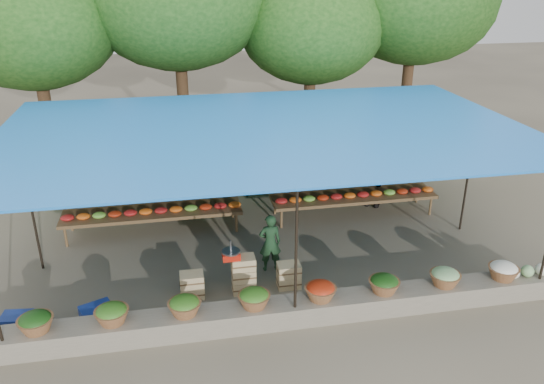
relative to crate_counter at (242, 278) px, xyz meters
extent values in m
plane|color=brown|center=(0.76, 1.66, -0.31)|extent=(60.00, 60.00, 0.00)
cube|color=#655F50|center=(0.76, -1.09, -0.11)|extent=(10.60, 0.55, 0.40)
cylinder|color=black|center=(0.76, -1.24, 1.09)|extent=(0.05, 0.05, 2.80)
cylinder|color=black|center=(-4.04, 1.66, 1.09)|extent=(0.05, 0.05, 2.80)
cylinder|color=black|center=(5.56, 1.66, 1.09)|extent=(0.05, 0.05, 2.80)
cylinder|color=black|center=(-4.04, 4.56, 1.09)|extent=(0.05, 0.05, 2.80)
cylinder|color=black|center=(0.76, 4.56, 1.09)|extent=(0.05, 0.05, 2.80)
cylinder|color=black|center=(5.56, 4.56, 1.09)|extent=(0.05, 0.05, 2.80)
cube|color=blue|center=(0.76, 1.66, 2.49)|extent=(10.80, 6.60, 0.04)
cube|color=blue|center=(0.76, -0.34, 2.31)|extent=(10.80, 2.19, 0.26)
cube|color=blue|center=(0.76, 3.66, 2.31)|extent=(10.80, 2.19, 0.26)
cylinder|color=#A1A1A6|center=(0.76, 3.06, 1.71)|extent=(9.60, 0.01, 0.01)
ellipsoid|color=yellow|center=(-3.74, 3.06, 1.43)|extent=(0.23, 0.17, 0.30)
ellipsoid|color=yellow|center=(-3.29, 3.06, 1.43)|extent=(0.23, 0.17, 0.30)
ellipsoid|color=yellow|center=(-2.84, 3.06, 1.43)|extent=(0.23, 0.17, 0.30)
ellipsoid|color=yellow|center=(-2.39, 3.06, 1.43)|extent=(0.23, 0.17, 0.30)
ellipsoid|color=yellow|center=(-1.94, 3.06, 1.43)|extent=(0.23, 0.17, 0.30)
ellipsoid|color=yellow|center=(-1.49, 3.06, 1.43)|extent=(0.23, 0.17, 0.30)
ellipsoid|color=yellow|center=(-1.04, 3.06, 1.43)|extent=(0.23, 0.17, 0.30)
ellipsoid|color=yellow|center=(-0.59, 3.06, 1.43)|extent=(0.23, 0.17, 0.30)
ellipsoid|color=yellow|center=(-0.14, 3.06, 1.43)|extent=(0.23, 0.17, 0.30)
ellipsoid|color=yellow|center=(0.31, 3.06, 1.43)|extent=(0.23, 0.17, 0.30)
ellipsoid|color=yellow|center=(0.76, 3.06, 1.43)|extent=(0.23, 0.17, 0.30)
ellipsoid|color=yellow|center=(1.21, 3.06, 1.43)|extent=(0.23, 0.17, 0.30)
ellipsoid|color=yellow|center=(1.66, 3.06, 1.43)|extent=(0.23, 0.17, 0.30)
ellipsoid|color=yellow|center=(2.11, 3.06, 1.43)|extent=(0.23, 0.17, 0.30)
ellipsoid|color=yellow|center=(2.56, 3.06, 1.43)|extent=(0.23, 0.17, 0.30)
ellipsoid|color=yellow|center=(3.01, 3.06, 1.43)|extent=(0.23, 0.17, 0.30)
ellipsoid|color=yellow|center=(3.46, 3.06, 1.43)|extent=(0.23, 0.17, 0.30)
ellipsoid|color=yellow|center=(3.91, 3.06, 1.43)|extent=(0.23, 0.17, 0.30)
ellipsoid|color=yellow|center=(4.36, 3.06, 1.43)|extent=(0.23, 0.17, 0.30)
ellipsoid|color=yellow|center=(4.81, 3.06, 1.43)|extent=(0.23, 0.17, 0.30)
ellipsoid|color=yellow|center=(5.26, 3.06, 1.43)|extent=(0.23, 0.17, 0.30)
ellipsoid|color=#1A4712|center=(-3.54, -1.09, 0.31)|extent=(0.52, 0.52, 0.23)
ellipsoid|color=#366F1D|center=(-2.34, -1.09, 0.31)|extent=(0.52, 0.52, 0.23)
ellipsoid|color=#366F1D|center=(-1.14, -1.09, 0.31)|extent=(0.52, 0.52, 0.23)
ellipsoid|color=#366F1D|center=(0.06, -1.09, 0.31)|extent=(0.52, 0.52, 0.23)
ellipsoid|color=#A6260D|center=(1.26, -1.09, 0.31)|extent=(0.52, 0.52, 0.23)
ellipsoid|color=#1A4712|center=(2.46, -1.09, 0.31)|extent=(0.52, 0.52, 0.23)
ellipsoid|color=#85BA74|center=(3.66, -1.09, 0.31)|extent=(0.52, 0.52, 0.23)
ellipsoid|color=white|center=(4.86, -1.09, 0.31)|extent=(0.52, 0.52, 0.23)
cube|color=#1A4A1A|center=(0.76, 4.81, 0.94)|extent=(10.60, 0.06, 2.50)
cylinder|color=#331F12|center=(-4.74, 7.46, 1.67)|extent=(0.36, 0.36, 3.97)
ellipsoid|color=#143D10|center=(-4.74, 7.46, 4.15)|extent=(4.77, 4.77, 3.69)
cylinder|color=#331F12|center=(-0.74, 7.86, 1.93)|extent=(0.36, 0.36, 4.48)
cylinder|color=#331F12|center=(3.26, 7.56, 1.55)|extent=(0.36, 0.36, 3.71)
ellipsoid|color=#143D10|center=(3.26, 7.56, 3.87)|extent=(4.47, 4.47, 3.45)
cylinder|color=#331F12|center=(6.76, 7.96, 1.87)|extent=(0.36, 0.36, 4.35)
ellipsoid|color=#143D10|center=(6.76, 7.96, 4.59)|extent=(5.24, 5.24, 4.05)
cube|color=brown|center=(-1.74, 2.96, 0.19)|extent=(4.20, 0.95, 0.08)
cube|color=brown|center=(-1.74, 3.26, 0.47)|extent=(4.20, 0.35, 0.06)
cylinder|color=brown|center=(-3.69, 2.56, -0.06)|extent=(0.06, 0.06, 0.50)
cylinder|color=brown|center=(0.21, 2.56, -0.06)|extent=(0.06, 0.06, 0.50)
cylinder|color=brown|center=(-3.69, 3.36, -0.06)|extent=(0.06, 0.06, 0.50)
cylinder|color=brown|center=(0.21, 3.36, -0.06)|extent=(0.06, 0.06, 0.50)
ellipsoid|color=#A41817|center=(-3.64, 2.81, 0.29)|extent=(0.31, 0.26, 0.13)
ellipsoid|color=#67AE35|center=(-3.64, 3.26, 0.56)|extent=(0.26, 0.22, 0.12)
ellipsoid|color=#E25A14|center=(-3.29, 2.81, 0.29)|extent=(0.31, 0.26, 0.13)
ellipsoid|color=#A6260D|center=(-3.29, 3.26, 0.56)|extent=(0.26, 0.22, 0.12)
ellipsoid|color=#67AE35|center=(-2.94, 2.81, 0.29)|extent=(0.31, 0.26, 0.13)
ellipsoid|color=#A41817|center=(-2.94, 3.26, 0.56)|extent=(0.26, 0.22, 0.12)
ellipsoid|color=#A6260D|center=(-2.59, 2.81, 0.29)|extent=(0.31, 0.26, 0.13)
ellipsoid|color=#E25A14|center=(-2.59, 3.26, 0.56)|extent=(0.26, 0.22, 0.12)
ellipsoid|color=#A41817|center=(-2.24, 2.81, 0.29)|extent=(0.31, 0.26, 0.13)
ellipsoid|color=#A41817|center=(-2.24, 3.26, 0.56)|extent=(0.26, 0.22, 0.12)
ellipsoid|color=#E25A14|center=(-1.89, 2.81, 0.29)|extent=(0.31, 0.26, 0.13)
ellipsoid|color=#E25A14|center=(-1.89, 3.26, 0.56)|extent=(0.26, 0.22, 0.12)
ellipsoid|color=#A41817|center=(-1.54, 2.81, 0.29)|extent=(0.31, 0.26, 0.13)
ellipsoid|color=#67AE35|center=(-1.54, 3.26, 0.56)|extent=(0.26, 0.22, 0.12)
ellipsoid|color=#E25A14|center=(-1.19, 2.81, 0.29)|extent=(0.31, 0.26, 0.13)
ellipsoid|color=#A6260D|center=(-1.19, 3.26, 0.56)|extent=(0.26, 0.22, 0.12)
ellipsoid|color=#67AE35|center=(-0.84, 2.81, 0.29)|extent=(0.31, 0.26, 0.13)
ellipsoid|color=#A41817|center=(-0.84, 3.26, 0.56)|extent=(0.26, 0.22, 0.12)
ellipsoid|color=#A6260D|center=(-0.49, 2.81, 0.29)|extent=(0.31, 0.26, 0.13)
ellipsoid|color=#E25A14|center=(-0.49, 3.26, 0.56)|extent=(0.26, 0.22, 0.12)
ellipsoid|color=#A41817|center=(-0.14, 2.81, 0.29)|extent=(0.31, 0.26, 0.13)
ellipsoid|color=#A41817|center=(-0.14, 3.26, 0.56)|extent=(0.26, 0.22, 0.12)
ellipsoid|color=#E25A14|center=(0.21, 2.81, 0.29)|extent=(0.31, 0.26, 0.13)
ellipsoid|color=#E25A14|center=(0.21, 3.26, 0.56)|extent=(0.26, 0.22, 0.12)
cube|color=brown|center=(3.26, 2.96, 0.19)|extent=(4.20, 0.95, 0.08)
cube|color=brown|center=(3.26, 3.26, 0.47)|extent=(4.20, 0.35, 0.06)
cylinder|color=brown|center=(1.31, 2.56, -0.06)|extent=(0.06, 0.06, 0.50)
cylinder|color=brown|center=(5.21, 2.56, -0.06)|extent=(0.06, 0.06, 0.50)
cylinder|color=brown|center=(1.31, 3.36, -0.06)|extent=(0.06, 0.06, 0.50)
cylinder|color=brown|center=(5.21, 3.36, -0.06)|extent=(0.06, 0.06, 0.50)
ellipsoid|color=#A41817|center=(1.36, 2.81, 0.29)|extent=(0.31, 0.26, 0.13)
ellipsoid|color=#67AE35|center=(1.36, 3.26, 0.56)|extent=(0.26, 0.22, 0.12)
ellipsoid|color=#E25A14|center=(1.71, 2.81, 0.29)|extent=(0.31, 0.26, 0.13)
ellipsoid|color=#A6260D|center=(1.71, 3.26, 0.56)|extent=(0.26, 0.22, 0.12)
ellipsoid|color=#67AE35|center=(2.06, 2.81, 0.29)|extent=(0.31, 0.26, 0.13)
ellipsoid|color=#A41817|center=(2.06, 3.26, 0.56)|extent=(0.26, 0.22, 0.12)
ellipsoid|color=#A6260D|center=(2.41, 2.81, 0.29)|extent=(0.31, 0.26, 0.13)
ellipsoid|color=#E25A14|center=(2.41, 3.26, 0.56)|extent=(0.26, 0.22, 0.12)
ellipsoid|color=#A41817|center=(2.76, 2.81, 0.29)|extent=(0.31, 0.26, 0.13)
ellipsoid|color=#A41817|center=(2.76, 3.26, 0.56)|extent=(0.26, 0.22, 0.12)
ellipsoid|color=#E25A14|center=(3.11, 2.81, 0.29)|extent=(0.31, 0.26, 0.13)
ellipsoid|color=#E25A14|center=(3.11, 3.26, 0.56)|extent=(0.26, 0.22, 0.12)
ellipsoid|color=#A41817|center=(3.46, 2.81, 0.29)|extent=(0.31, 0.26, 0.13)
ellipsoid|color=#67AE35|center=(3.46, 3.26, 0.56)|extent=(0.26, 0.22, 0.12)
ellipsoid|color=#E25A14|center=(3.81, 2.81, 0.29)|extent=(0.31, 0.26, 0.13)
ellipsoid|color=#A6260D|center=(3.81, 3.26, 0.56)|extent=(0.26, 0.22, 0.12)
ellipsoid|color=#67AE35|center=(4.16, 2.81, 0.29)|extent=(0.31, 0.26, 0.13)
ellipsoid|color=#A41817|center=(4.16, 3.26, 0.56)|extent=(0.26, 0.22, 0.12)
ellipsoid|color=#A6260D|center=(4.51, 2.81, 0.29)|extent=(0.31, 0.26, 0.13)
ellipsoid|color=#E25A14|center=(4.51, 3.26, 0.56)|extent=(0.26, 0.22, 0.12)
ellipsoid|color=#A41817|center=(4.86, 2.81, 0.29)|extent=(0.31, 0.26, 0.13)
ellipsoid|color=#A41817|center=(4.86, 3.26, 0.56)|extent=(0.26, 0.22, 0.12)
ellipsoid|color=#E25A14|center=(5.21, 2.81, 0.29)|extent=(0.31, 0.26, 0.13)
ellipsoid|color=#E25A14|center=(5.21, 3.26, 0.56)|extent=(0.26, 0.22, 0.12)
cube|color=tan|center=(-0.97, 0.00, -0.19)|extent=(0.45, 0.34, 0.25)
cube|color=tan|center=(-0.97, 0.00, 0.07)|extent=(0.45, 0.34, 0.25)
cube|color=tan|center=(0.03, 0.00, -0.19)|extent=(0.45, 0.34, 0.25)
cube|color=tan|center=(0.03, 0.00, 0.07)|extent=(0.45, 0.34, 0.25)
cube|color=tan|center=(0.03, 0.00, 0.33)|extent=(0.45, 0.34, 0.25)
cube|color=tan|center=(0.93, 0.00, -0.19)|extent=(0.45, 0.34, 0.25)
cube|color=tan|center=(0.93, 0.00, 0.07)|extent=(0.45, 0.34, 0.25)
cube|color=red|center=(-0.20, 0.00, 0.53)|extent=(0.33, 0.29, 0.13)
cylinder|color=#A1A1A6|center=(-0.20, 0.00, 0.61)|extent=(0.36, 0.36, 0.03)
cylinder|color=#A1A1A6|center=(-0.20, 0.00, 0.71)|extent=(0.03, 0.03, 0.24)
imported|color=#19381E|center=(0.68, 0.71, 0.32)|extent=(0.46, 0.31, 1.27)
imported|color=slate|center=(-1.47, 3.50, 0.45)|extent=(0.75, 0.58, 1.52)
imported|color=slate|center=(1.85, 3.73, 0.43)|extent=(1.08, 0.79, 1.49)
imported|color=slate|center=(3.98, 3.43, 0.58)|extent=(1.10, 0.96, 1.78)
cube|color=navy|center=(-2.69, -0.47, -0.15)|extent=(0.66, 0.58, 0.33)
cube|color=navy|center=(-4.04, -0.44, -0.16)|extent=(0.55, 0.43, 0.31)
camera|label=1|loc=(-1.09, -8.76, 5.60)|focal=35.00mm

